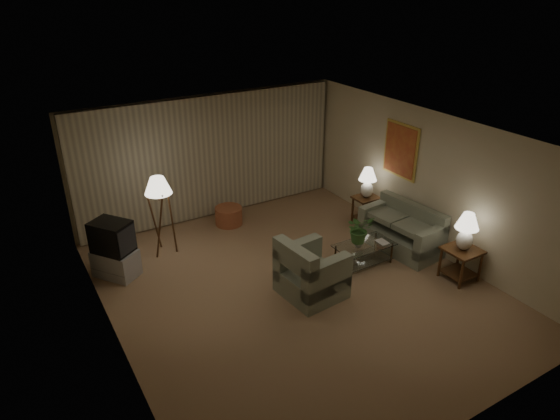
% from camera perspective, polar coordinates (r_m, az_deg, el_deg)
% --- Properties ---
extents(ground, '(7.00, 7.00, 0.00)m').
position_cam_1_polar(ground, '(8.78, 1.74, -8.79)').
color(ground, '#966F52').
rests_on(ground, ground).
extents(room_shell, '(6.04, 7.02, 2.72)m').
position_cam_1_polar(room_shell, '(9.15, -3.08, 5.00)').
color(room_shell, beige).
rests_on(room_shell, ground).
extents(sofa, '(1.75, 1.12, 0.71)m').
position_cam_1_polar(sofa, '(10.04, 13.61, -2.49)').
color(sofa, gray).
rests_on(sofa, ground).
extents(armchair, '(1.14, 1.10, 0.82)m').
position_cam_1_polar(armchair, '(8.41, 3.65, -7.22)').
color(armchair, gray).
rests_on(armchair, ground).
extents(side_table_near, '(0.58, 0.58, 0.60)m').
position_cam_1_polar(side_table_near, '(9.35, 19.99, -5.20)').
color(side_table_near, '#3A220F').
rests_on(side_table_near, ground).
extents(side_table_far, '(0.52, 0.44, 0.60)m').
position_cam_1_polar(side_table_far, '(10.93, 9.75, 0.54)').
color(side_table_far, '#3A220F').
rests_on(side_table_far, ground).
extents(table_lamp_near, '(0.40, 0.40, 0.69)m').
position_cam_1_polar(table_lamp_near, '(9.08, 20.55, -1.97)').
color(table_lamp_near, white).
rests_on(table_lamp_near, side_table_near).
extents(table_lamp_far, '(0.38, 0.38, 0.66)m').
position_cam_1_polar(table_lamp_far, '(10.70, 9.98, 3.40)').
color(table_lamp_far, white).
rests_on(table_lamp_far, side_table_far).
extents(coffee_table, '(1.10, 0.60, 0.41)m').
position_cam_1_polar(coffee_table, '(9.41, 9.56, -4.66)').
color(coffee_table, silver).
rests_on(coffee_table, ground).
extents(tv_cabinet, '(1.21, 1.19, 0.50)m').
position_cam_1_polar(tv_cabinet, '(9.44, -18.24, -5.77)').
color(tv_cabinet, '#A4A4A7').
rests_on(tv_cabinet, ground).
extents(crt_tv, '(1.11, 1.10, 0.57)m').
position_cam_1_polar(crt_tv, '(9.18, -18.69, -2.92)').
color(crt_tv, black).
rests_on(crt_tv, tv_cabinet).
extents(floor_lamp, '(0.51, 0.51, 1.57)m').
position_cam_1_polar(floor_lamp, '(9.68, -13.44, -0.46)').
color(floor_lamp, '#3A220F').
rests_on(floor_lamp, ground).
extents(ottoman, '(0.69, 0.69, 0.39)m').
position_cam_1_polar(ottoman, '(10.84, -5.88, -0.65)').
color(ottoman, '#A45837').
rests_on(ottoman, ground).
extents(vase, '(0.18, 0.18, 0.16)m').
position_cam_1_polar(vase, '(9.22, 8.94, -3.74)').
color(vase, silver).
rests_on(vase, coffee_table).
extents(flowers, '(0.53, 0.47, 0.53)m').
position_cam_1_polar(flowers, '(9.05, 9.08, -1.84)').
color(flowers, '#457C37').
rests_on(flowers, vase).
extents(book, '(0.19, 0.25, 0.02)m').
position_cam_1_polar(book, '(9.42, 11.18, -3.73)').
color(book, olive).
rests_on(book, coffee_table).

